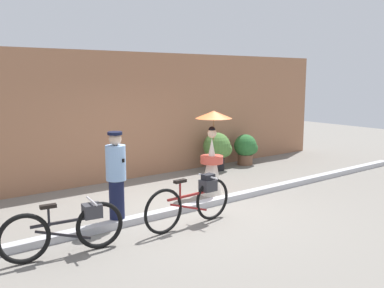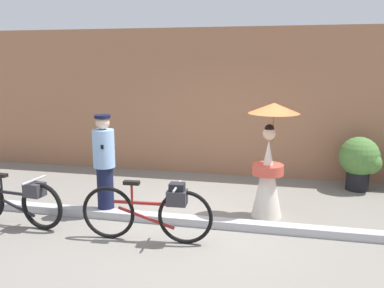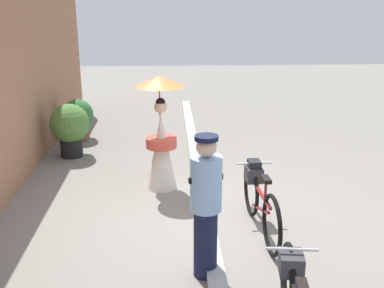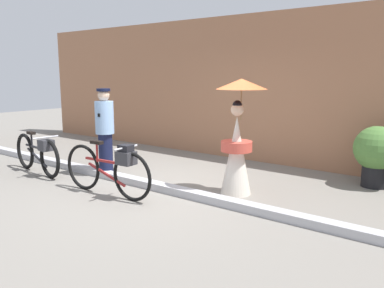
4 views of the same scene
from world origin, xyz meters
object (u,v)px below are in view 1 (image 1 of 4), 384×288
at_px(bicycle_far_side, 193,200).
at_px(bicycle_near_officer, 67,228).
at_px(person_with_parasol, 212,153).
at_px(potted_plant_small, 246,148).
at_px(person_officer, 116,176).
at_px(potted_plant_by_door, 218,149).

bearing_deg(bicycle_far_side, bicycle_near_officer, 177.43).
height_order(bicycle_far_side, person_with_parasol, person_with_parasol).
bearing_deg(potted_plant_small, person_officer, -156.48).
xyz_separation_m(bicycle_near_officer, bicycle_far_side, (2.17, -0.10, 0.05)).
height_order(person_officer, person_with_parasol, person_with_parasol).
xyz_separation_m(person_officer, potted_plant_small, (5.32, 2.31, -0.37)).
relative_size(person_officer, potted_plant_by_door, 1.57).
bearing_deg(potted_plant_small, bicycle_near_officer, -154.99).
relative_size(bicycle_near_officer, person_with_parasol, 0.97).
height_order(bicycle_near_officer, bicycle_far_side, bicycle_far_side).
xyz_separation_m(bicycle_far_side, person_officer, (-1.04, 0.79, 0.41)).
distance_m(person_with_parasol, potted_plant_small, 3.34).
distance_m(bicycle_far_side, person_with_parasol, 2.03).
bearing_deg(potted_plant_small, bicycle_far_side, -144.02).
bearing_deg(potted_plant_by_door, bicycle_near_officer, -151.00).
distance_m(potted_plant_by_door, potted_plant_small, 1.13).
relative_size(person_with_parasol, potted_plant_small, 2.05).
xyz_separation_m(bicycle_near_officer, person_with_parasol, (3.67, 1.20, 0.51)).
xyz_separation_m(person_officer, potted_plant_by_door, (4.19, 2.26, -0.27)).
bearing_deg(potted_plant_by_door, bicycle_far_side, -135.97).
distance_m(bicycle_near_officer, person_with_parasol, 3.89).
distance_m(person_officer, potted_plant_by_door, 4.77).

